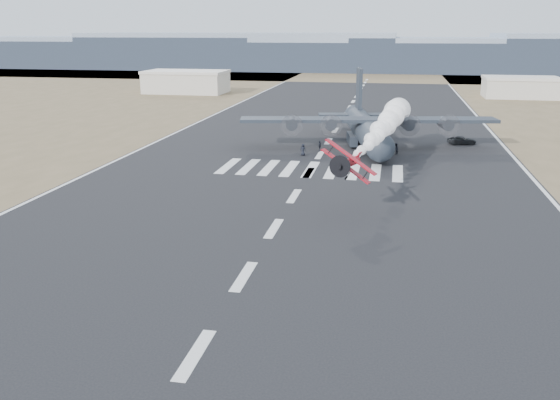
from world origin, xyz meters
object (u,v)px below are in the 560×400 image
(hangar_right, at_px, (521,87))
(crew_d, at_px, (320,146))
(crew_g, at_px, (372,147))
(crew_b, at_px, (396,149))
(crew_h, at_px, (372,152))
(crew_f, at_px, (379,150))
(aerobatic_biplane, at_px, (348,163))
(crew_a, at_px, (358,152))
(transport_aircraft, at_px, (366,127))
(support_vehicle, at_px, (462,140))
(crew_c, at_px, (386,155))
(crew_e, at_px, (303,150))
(hangar_left, at_px, (186,81))

(hangar_right, distance_m, crew_d, 98.88)
(crew_g, bearing_deg, crew_b, -3.72)
(crew_g, bearing_deg, crew_h, -81.95)
(crew_f, height_order, crew_g, crew_g)
(hangar_right, distance_m, aerobatic_biplane, 126.28)
(aerobatic_biplane, height_order, crew_a, aerobatic_biplane)
(crew_f, distance_m, crew_h, 2.33)
(transport_aircraft, relative_size, crew_d, 24.37)
(crew_f, bearing_deg, hangar_right, 55.07)
(crew_d, relative_size, crew_f, 0.98)
(hangar_right, relative_size, aerobatic_biplane, 3.55)
(transport_aircraft, bearing_deg, crew_d, -147.86)
(aerobatic_biplane, xyz_separation_m, transport_aircraft, (-0.05, 39.09, -2.50))
(support_vehicle, distance_m, crew_c, 19.87)
(crew_b, height_order, crew_c, crew_b)
(crew_c, bearing_deg, crew_e, -38.94)
(crew_d, relative_size, crew_h, 0.99)
(hangar_right, bearing_deg, crew_g, -113.75)
(crew_c, height_order, crew_h, crew_h)
(hangar_left, bearing_deg, crew_f, -53.79)
(hangar_right, relative_size, crew_c, 12.76)
(support_vehicle, height_order, crew_e, crew_e)
(hangar_left, bearing_deg, crew_d, -57.90)
(hangar_left, distance_m, crew_h, 104.51)
(transport_aircraft, bearing_deg, crew_f, -82.59)
(crew_b, bearing_deg, crew_g, -77.68)
(crew_b, xyz_separation_m, crew_h, (-3.57, -3.39, -0.02))
(hangar_left, relative_size, crew_g, 12.95)
(crew_e, bearing_deg, crew_f, -155.55)
(crew_g, height_order, crew_h, crew_g)
(hangar_right, distance_m, crew_c, 98.51)
(support_vehicle, height_order, crew_g, crew_g)
(crew_b, distance_m, crew_c, 4.88)
(hangar_left, relative_size, crew_a, 14.41)
(crew_f, bearing_deg, crew_e, 179.98)
(crew_a, xyz_separation_m, crew_b, (5.67, 3.92, 0.04))
(aerobatic_biplane, height_order, crew_b, aerobatic_biplane)
(hangar_left, bearing_deg, aerobatic_biplane, -62.97)
(aerobatic_biplane, height_order, transport_aircraft, transport_aircraft)
(transport_aircraft, height_order, crew_f, transport_aircraft)
(crew_g, bearing_deg, transport_aircraft, 110.51)
(hangar_right, height_order, support_vehicle, hangar_right)
(aerobatic_biplane, bearing_deg, crew_g, 95.26)
(crew_c, bearing_deg, transport_aircraft, -106.72)
(aerobatic_biplane, bearing_deg, transport_aircraft, 97.57)
(hangar_left, distance_m, crew_e, 99.11)
(support_vehicle, bearing_deg, crew_c, 126.90)
(crew_g, bearing_deg, aerobatic_biplane, -85.57)
(aerobatic_biplane, relative_size, crew_g, 3.05)
(support_vehicle, relative_size, crew_c, 2.96)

